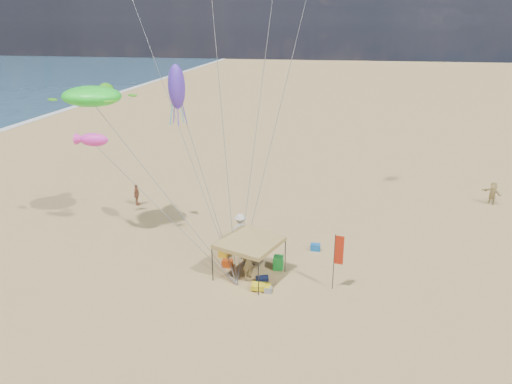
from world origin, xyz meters
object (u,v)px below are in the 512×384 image
beach_cart (261,287)px  person_near_a (248,263)px  person_far_c (492,193)px  cooler_blue (315,247)px  person_near_c (240,229)px  canopy_tent (249,226)px  feather_flag (338,253)px  cooler_red (227,263)px  chair_yellow (224,250)px  person_far_a (137,195)px  person_near_b (251,251)px  chair_green (278,263)px

beach_cart → person_near_a: person_near_a is taller
person_near_a → person_far_c: bearing=-173.4°
person_near_a → person_far_c: 19.82m
cooler_blue → person_near_c: 4.36m
person_near_a → canopy_tent: bearing=-135.2°
canopy_tent → feather_flag: canopy_tent is taller
feather_flag → cooler_red: bearing=166.9°
person_near_a → chair_yellow: bearing=-84.6°
cooler_red → person_near_a: (1.30, -0.95, 0.65)m
person_far_a → person_near_b: bearing=-131.1°
canopy_tent → chair_yellow: canopy_tent is taller
chair_green → person_near_b: (-1.47, 0.06, 0.51)m
person_near_b → beach_cart: bearing=-107.6°
cooler_red → person_near_c: 2.88m
person_near_a → person_near_c: size_ratio=0.90×
cooler_red → person_far_a: 11.27m
person_near_c → person_far_a: bearing=-51.0°
canopy_tent → feather_flag: 4.42m
cooler_blue → cooler_red: bearing=-148.4°
cooler_red → person_near_a: person_near_a is taller
feather_flag → beach_cart: bearing=-168.7°
cooler_blue → person_far_a: person_far_a is taller
feather_flag → canopy_tent: bearing=172.7°
person_near_c → person_far_a: 9.69m
cooler_red → person_far_c: 20.23m
feather_flag → person_near_a: 4.50m
canopy_tent → cooler_red: size_ratio=9.23×
cooler_red → person_near_c: person_near_c is taller
canopy_tent → person_far_a: (-9.58, 8.41, -1.99)m
cooler_blue → person_near_b: person_near_b is taller
person_far_c → cooler_red: bearing=-94.7°
cooler_red → cooler_blue: same height
cooler_blue → feather_flag: bearing=-73.3°
canopy_tent → person_far_a: canopy_tent is taller
person_near_b → cooler_red: bearing=155.8°
feather_flag → person_near_b: size_ratio=1.67×
canopy_tent → chair_green: bearing=37.5°
beach_cart → person_far_a: person_far_a is taller
chair_yellow → person_far_a: 10.16m
person_near_a → person_near_b: 1.27m
canopy_tent → chair_yellow: size_ratio=7.12×
feather_flag → person_near_b: bearing=159.8°
beach_cart → person_near_a: (-0.83, 1.07, 0.64)m
person_near_b → person_near_c: 2.68m
feather_flag → beach_cart: feather_flag is taller
person_far_c → canopy_tent: bearing=-90.6°
chair_green → cooler_red: bearing=-174.5°
beach_cart → person_far_c: size_ratio=0.56×
canopy_tent → beach_cart: canopy_tent is taller
person_far_c → chair_yellow: bearing=-98.1°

